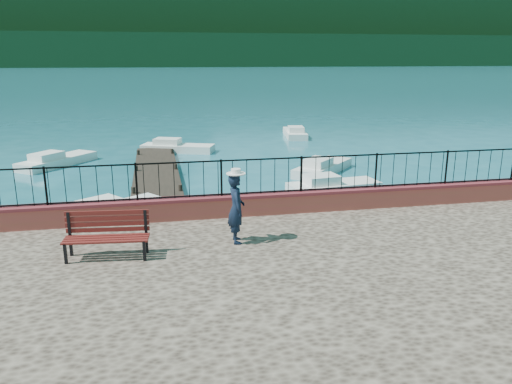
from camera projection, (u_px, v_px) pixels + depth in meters
name	position (u px, v px, depth m)	size (l,w,h in m)	color
ground	(262.00, 324.00, 10.38)	(2000.00, 2000.00, 0.00)	#19596B
parapet	(233.00, 205.00, 13.49)	(28.00, 0.46, 0.58)	#A33B3A
railing	(233.00, 178.00, 13.29)	(27.00, 0.05, 0.95)	black
dock	(157.00, 183.00, 21.30)	(2.00, 16.00, 0.30)	#2D231C
far_forest	(154.00, 51.00, 291.71)	(900.00, 60.00, 18.00)	black
foothills	(152.00, 32.00, 345.04)	(900.00, 120.00, 44.00)	black
companion_hill	(345.00, 62.00, 582.41)	(448.00, 384.00, 180.00)	#142D23
park_bench	(107.00, 245.00, 10.65)	(1.82, 0.76, 0.98)	black
person	(236.00, 209.00, 11.42)	(0.59, 0.39, 1.63)	black
hat	(236.00, 171.00, 11.19)	(0.44, 0.44, 0.12)	white
boat_0	(115.00, 207.00, 17.10)	(3.64, 1.30, 0.80)	white
boat_1	(334.00, 183.00, 20.32)	(3.76, 1.30, 0.80)	white
boat_2	(323.00, 164.00, 23.92)	(4.14, 1.30, 0.80)	silver
boat_3	(57.00, 158.00, 25.45)	(4.32, 1.30, 0.80)	white
boat_4	(178.00, 145.00, 29.12)	(4.17, 1.30, 0.80)	white
boat_5	(295.00, 131.00, 34.71)	(3.98, 1.30, 0.80)	silver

